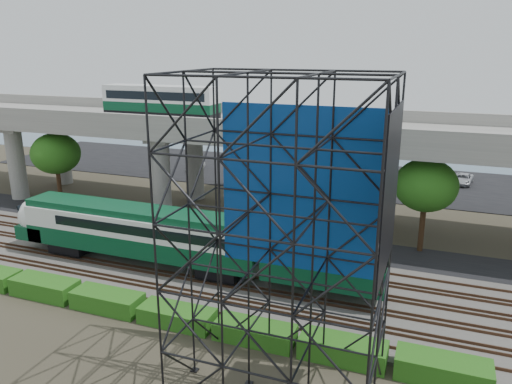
% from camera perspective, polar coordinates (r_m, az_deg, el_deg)
% --- Properties ---
extents(ground, '(140.00, 140.00, 0.00)m').
position_cam_1_polar(ground, '(35.12, -6.92, -11.03)').
color(ground, '#474233').
rests_on(ground, ground).
extents(ballast_bed, '(90.00, 12.00, 0.20)m').
position_cam_1_polar(ballast_bed, '(36.67, -5.47, -9.58)').
color(ballast_bed, slate).
rests_on(ballast_bed, ground).
extents(service_road, '(90.00, 5.00, 0.08)m').
position_cam_1_polar(service_road, '(43.83, -0.58, -5.17)').
color(service_road, black).
rests_on(service_road, ground).
extents(parking_lot, '(90.00, 18.00, 0.08)m').
position_cam_1_polar(parking_lot, '(65.27, 6.93, 1.90)').
color(parking_lot, black).
rests_on(parking_lot, ground).
extents(harbor_water, '(140.00, 40.00, 0.03)m').
position_cam_1_polar(harbor_water, '(86.33, 10.49, 5.23)').
color(harbor_water, '#425A6D').
rests_on(harbor_water, ground).
extents(rail_tracks, '(90.00, 9.52, 0.16)m').
position_cam_1_polar(rail_tracks, '(36.59, -5.48, -9.33)').
color(rail_tracks, '#472D1E').
rests_on(rail_tracks, ballast_bed).
extents(commuter_train, '(29.30, 3.06, 4.30)m').
position_cam_1_polar(commuter_train, '(37.10, -10.32, -4.79)').
color(commuter_train, black).
rests_on(commuter_train, rail_tracks).
extents(overpass, '(80.00, 12.00, 12.40)m').
position_cam_1_polar(overpass, '(46.93, 0.86, 6.63)').
color(overpass, '#9E9B93').
rests_on(overpass, ground).
extents(scaffold_tower, '(9.36, 6.36, 15.00)m').
position_cam_1_polar(scaffold_tower, '(22.21, 2.79, -6.37)').
color(scaffold_tower, black).
rests_on(scaffold_tower, ground).
extents(hedge_strip, '(34.60, 1.80, 1.20)m').
position_cam_1_polar(hedge_strip, '(31.13, -9.01, -13.75)').
color(hedge_strip, '#1E5513').
rests_on(hedge_strip, ground).
extents(trees, '(40.94, 16.94, 7.69)m').
position_cam_1_polar(trees, '(48.98, -3.28, 3.86)').
color(trees, '#382314').
rests_on(trees, ground).
extents(suv, '(4.79, 2.99, 1.24)m').
position_cam_1_polar(suv, '(51.11, -15.42, -1.84)').
color(suv, black).
rests_on(suv, service_road).
extents(parked_cars, '(35.79, 9.43, 1.31)m').
position_cam_1_polar(parked_cars, '(64.77, 7.88, 2.34)').
color(parked_cars, silver).
rests_on(parked_cars, parking_lot).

